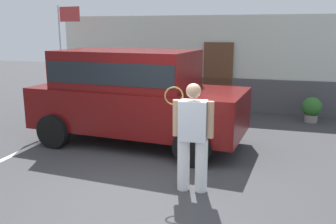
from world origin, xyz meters
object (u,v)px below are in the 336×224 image
(tennis_player_man, at_px, (193,136))
(potted_plant_by_porch, at_px, (312,108))
(flag_pole, at_px, (65,38))
(parked_suv, at_px, (134,92))

(tennis_player_man, xyz_separation_m, potted_plant_by_porch, (2.16, 5.18, -0.51))
(tennis_player_man, height_order, flag_pole, flag_pole)
(parked_suv, distance_m, tennis_player_man, 2.78)
(parked_suv, bearing_deg, flag_pole, 143.86)
(potted_plant_by_porch, bearing_deg, parked_suv, -142.09)
(potted_plant_by_porch, relative_size, flag_pole, 0.21)
(tennis_player_man, bearing_deg, flag_pole, -46.80)
(parked_suv, xyz_separation_m, tennis_player_man, (1.80, -2.10, -0.25))
(parked_suv, relative_size, potted_plant_by_porch, 6.85)
(flag_pole, bearing_deg, parked_suv, -40.61)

